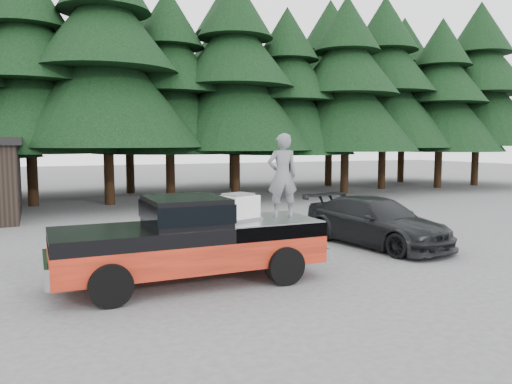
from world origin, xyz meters
name	(u,v)px	position (x,y,z in m)	size (l,w,h in m)	color
ground	(235,269)	(0.00, 0.00, 0.00)	(120.00, 120.00, 0.00)	#4C4C4E
pickup_truck	(190,253)	(-1.36, -0.72, 0.67)	(6.00, 2.04, 1.33)	red
truck_cab	(185,210)	(-1.46, -0.72, 1.62)	(1.66, 1.90, 0.59)	black
air_compressor	(238,208)	(-0.20, -0.70, 1.60)	(0.79, 0.66, 0.54)	silver
man_on_bed	(282,176)	(0.91, -0.74, 2.32)	(0.72, 0.47, 1.98)	slate
parked_car	(376,222)	(4.95, 0.94, 0.72)	(2.02, 4.97, 1.44)	black
treeline	(126,58)	(0.42, 17.20, 7.72)	(60.15, 16.05, 17.50)	black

